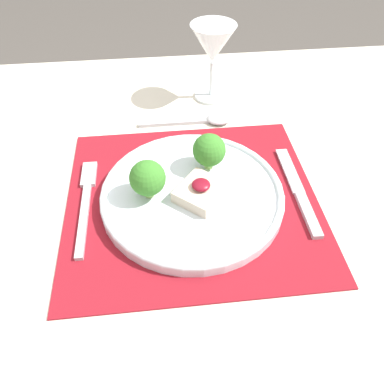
{
  "coord_description": "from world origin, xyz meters",
  "views": [
    {
      "loc": [
        -0.04,
        -0.41,
        1.2
      ],
      "look_at": [
        -0.0,
        -0.0,
        0.78
      ],
      "focal_mm": 35.0,
      "sensor_mm": 36.0,
      "label": 1
    }
  ],
  "objects_px": {
    "fork": "(86,198)",
    "dinner_plate": "(191,192)",
    "spoon": "(207,120)",
    "knife": "(300,195)",
    "wine_glass_near": "(213,47)"
  },
  "relations": [
    {
      "from": "fork",
      "to": "dinner_plate",
      "type": "bearing_deg",
      "value": -3.89
    },
    {
      "from": "dinner_plate",
      "to": "fork",
      "type": "relative_size",
      "value": 1.45
    },
    {
      "from": "dinner_plate",
      "to": "spoon",
      "type": "height_order",
      "value": "dinner_plate"
    },
    {
      "from": "dinner_plate",
      "to": "knife",
      "type": "distance_m",
      "value": 0.18
    },
    {
      "from": "knife",
      "to": "dinner_plate",
      "type": "bearing_deg",
      "value": 178.02
    },
    {
      "from": "dinner_plate",
      "to": "spoon",
      "type": "bearing_deg",
      "value": 75.08
    },
    {
      "from": "spoon",
      "to": "wine_glass_near",
      "type": "relative_size",
      "value": 1.19
    },
    {
      "from": "fork",
      "to": "spoon",
      "type": "bearing_deg",
      "value": 42.68
    },
    {
      "from": "knife",
      "to": "spoon",
      "type": "height_order",
      "value": "spoon"
    },
    {
      "from": "spoon",
      "to": "wine_glass_near",
      "type": "height_order",
      "value": "wine_glass_near"
    },
    {
      "from": "spoon",
      "to": "wine_glass_near",
      "type": "bearing_deg",
      "value": 80.78
    },
    {
      "from": "knife",
      "to": "wine_glass_near",
      "type": "xyz_separation_m",
      "value": [
        -0.1,
        0.32,
        0.11
      ]
    },
    {
      "from": "wine_glass_near",
      "to": "dinner_plate",
      "type": "bearing_deg",
      "value": -104.05
    },
    {
      "from": "spoon",
      "to": "wine_glass_near",
      "type": "xyz_separation_m",
      "value": [
        0.02,
        0.09,
        0.11
      ]
    },
    {
      "from": "dinner_plate",
      "to": "wine_glass_near",
      "type": "height_order",
      "value": "wine_glass_near"
    }
  ]
}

